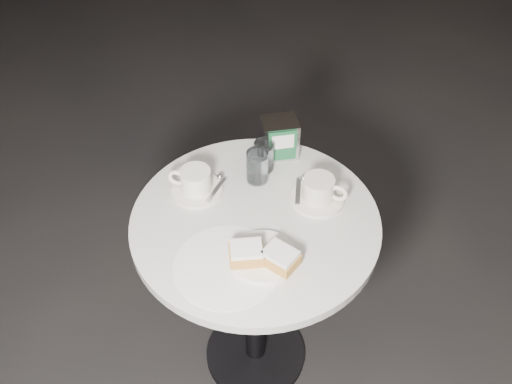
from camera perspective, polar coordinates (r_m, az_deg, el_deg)
The scene contains 9 objects.
ground at distance 2.20m, azimuth -0.05°, elevation -15.95°, with size 7.00×7.00×0.00m, color black.
cafe_table at distance 1.74m, azimuth -0.07°, elevation -7.10°, with size 0.70×0.70×0.74m.
sugar_spill at distance 1.48m, azimuth -2.90°, elevation -7.36°, with size 0.28×0.28×0.00m, color white.
beignet_plate at distance 1.47m, azimuth 0.75°, elevation -6.40°, with size 0.20×0.19×0.06m.
coffee_cup_left at distance 1.65m, azimuth -6.06°, elevation 0.96°, with size 0.16×0.16×0.08m.
coffee_cup_right at distance 1.63m, azimuth 6.29°, elevation 0.09°, with size 0.19×0.19×0.08m.
water_glass_left at distance 1.67m, azimuth 0.13°, elevation 2.54°, with size 0.08×0.08×0.10m.
water_glass_right at distance 1.71m, azimuth 0.80°, elevation 3.61°, with size 0.08×0.08×0.10m.
napkin_dispenser at distance 1.75m, azimuth 2.36°, elevation 5.43°, with size 0.13×0.11×0.13m.
Camera 1 is at (0.11, -1.07, 1.92)m, focal length 40.00 mm.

